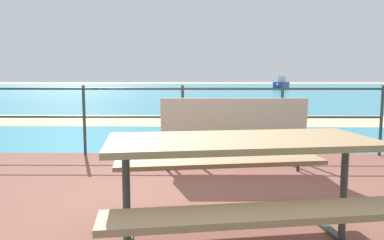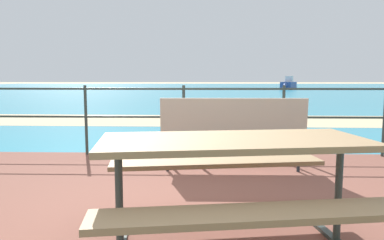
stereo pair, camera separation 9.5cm
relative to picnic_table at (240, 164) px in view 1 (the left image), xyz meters
The scene contains 8 objects.
ground_plane 0.99m from the picnic_table, 130.93° to the left, with size 240.00×240.00×0.00m, color tan.
patio_paving 0.97m from the picnic_table, 130.93° to the left, with size 6.40×5.20×0.06m, color brown.
sea_water 40.58m from the picnic_table, 90.69° to the left, with size 90.00×90.00×0.01m, color teal.
beach_strip 8.12m from the picnic_table, 93.48° to the left, with size 54.00×2.90×0.01m, color tan.
picnic_table is the anchor object (origin of this frame).
park_bench 2.15m from the picnic_table, 85.57° to the left, with size 1.78×0.43×0.91m.
railing_fence 3.07m from the picnic_table, 99.22° to the left, with size 5.94×0.04×1.05m.
boat_near 43.54m from the picnic_table, 76.56° to the left, with size 2.64×4.02×1.50m.
Camera 1 is at (0.20, -2.92, 1.21)m, focal length 33.99 mm.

